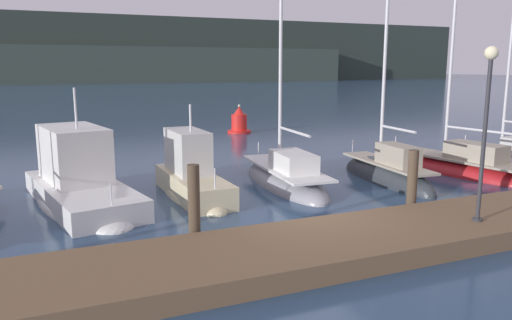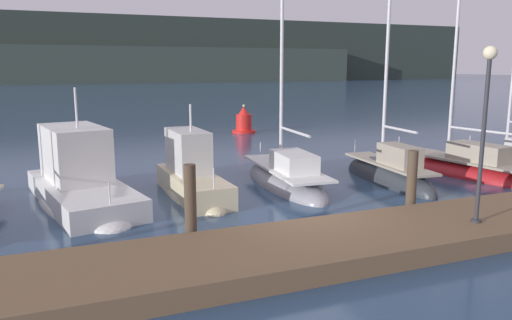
{
  "view_description": "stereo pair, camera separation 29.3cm",
  "coord_description": "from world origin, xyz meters",
  "px_view_note": "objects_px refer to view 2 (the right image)",
  "views": [
    {
      "loc": [
        -6.19,
        -10.95,
        4.18
      ],
      "look_at": [
        0.0,
        3.58,
        1.2
      ],
      "focal_mm": 35.0,
      "sensor_mm": 36.0,
      "label": 1
    },
    {
      "loc": [
        -5.92,
        -11.06,
        4.18
      ],
      "look_at": [
        0.0,
        3.58,
        1.2
      ],
      "focal_mm": 35.0,
      "sensor_mm": 36.0,
      "label": 2
    }
  ],
  "objects_px": {
    "motorboat_berth_5": "(192,183)",
    "sailboat_berth_8": "(460,170)",
    "sailboat_berth_6": "(286,181)",
    "sailboat_berth_7": "(388,178)",
    "dock_lamppost": "(486,107)",
    "motorboat_berth_4": "(81,188)",
    "channel_buoy": "(244,123)"
  },
  "relations": [
    {
      "from": "motorboat_berth_4",
      "to": "sailboat_berth_7",
      "type": "relative_size",
      "value": 0.8
    },
    {
      "from": "motorboat_berth_4",
      "to": "sailboat_berth_8",
      "type": "height_order",
      "value": "sailboat_berth_8"
    },
    {
      "from": "motorboat_berth_4",
      "to": "sailboat_berth_7",
      "type": "distance_m",
      "value": 10.66
    },
    {
      "from": "motorboat_berth_4",
      "to": "sailboat_berth_8",
      "type": "relative_size",
      "value": 0.66
    },
    {
      "from": "sailboat_berth_6",
      "to": "motorboat_berth_4",
      "type": "bearing_deg",
      "value": 177.99
    },
    {
      "from": "motorboat_berth_5",
      "to": "channel_buoy",
      "type": "height_order",
      "value": "motorboat_berth_5"
    },
    {
      "from": "channel_buoy",
      "to": "dock_lamppost",
      "type": "xyz_separation_m",
      "value": [
        -1.79,
        -20.8,
        2.58
      ]
    },
    {
      "from": "motorboat_berth_4",
      "to": "sailboat_berth_8",
      "type": "xyz_separation_m",
      "value": [
        14.1,
        -1.1,
        -0.29
      ]
    },
    {
      "from": "motorboat_berth_5",
      "to": "sailboat_berth_7",
      "type": "xyz_separation_m",
      "value": [
        7.17,
        -0.81,
        -0.26
      ]
    },
    {
      "from": "motorboat_berth_4",
      "to": "channel_buoy",
      "type": "bearing_deg",
      "value": 52.37
    },
    {
      "from": "motorboat_berth_4",
      "to": "channel_buoy",
      "type": "relative_size",
      "value": 3.86
    },
    {
      "from": "sailboat_berth_7",
      "to": "dock_lamppost",
      "type": "relative_size",
      "value": 2.08
    },
    {
      "from": "sailboat_berth_8",
      "to": "channel_buoy",
      "type": "distance_m",
      "value": 15.19
    },
    {
      "from": "motorboat_berth_4",
      "to": "dock_lamppost",
      "type": "bearing_deg",
      "value": -39.29
    },
    {
      "from": "sailboat_berth_6",
      "to": "sailboat_berth_7",
      "type": "height_order",
      "value": "sailboat_berth_6"
    },
    {
      "from": "motorboat_berth_4",
      "to": "motorboat_berth_5",
      "type": "relative_size",
      "value": 1.38
    },
    {
      "from": "motorboat_berth_5",
      "to": "sailboat_berth_7",
      "type": "distance_m",
      "value": 7.22
    },
    {
      "from": "motorboat_berth_5",
      "to": "sailboat_berth_8",
      "type": "distance_m",
      "value": 10.71
    },
    {
      "from": "sailboat_berth_6",
      "to": "channel_buoy",
      "type": "bearing_deg",
      "value": 75.4
    },
    {
      "from": "sailboat_berth_7",
      "to": "channel_buoy",
      "type": "bearing_deg",
      "value": 90.22
    },
    {
      "from": "sailboat_berth_6",
      "to": "sailboat_berth_7",
      "type": "bearing_deg",
      "value": -15.12
    },
    {
      "from": "motorboat_berth_4",
      "to": "sailboat_berth_6",
      "type": "bearing_deg",
      "value": -2.01
    },
    {
      "from": "sailboat_berth_6",
      "to": "dock_lamppost",
      "type": "bearing_deg",
      "value": -75.16
    },
    {
      "from": "motorboat_berth_5",
      "to": "dock_lamppost",
      "type": "xyz_separation_m",
      "value": [
        5.32,
        -6.71,
        2.83
      ]
    },
    {
      "from": "sailboat_berth_8",
      "to": "motorboat_berth_4",
      "type": "bearing_deg",
      "value": 175.54
    },
    {
      "from": "motorboat_berth_5",
      "to": "sailboat_berth_6",
      "type": "bearing_deg",
      "value": 3.08
    },
    {
      "from": "sailboat_berth_6",
      "to": "sailboat_berth_8",
      "type": "distance_m",
      "value": 7.25
    },
    {
      "from": "channel_buoy",
      "to": "dock_lamppost",
      "type": "height_order",
      "value": "dock_lamppost"
    },
    {
      "from": "motorboat_berth_5",
      "to": "sailboat_berth_6",
      "type": "relative_size",
      "value": 0.55
    },
    {
      "from": "channel_buoy",
      "to": "sailboat_berth_8",
      "type": "bearing_deg",
      "value": -76.36
    },
    {
      "from": "sailboat_berth_6",
      "to": "sailboat_berth_8",
      "type": "xyz_separation_m",
      "value": [
        7.2,
        -0.86,
        0.03
      ]
    },
    {
      "from": "dock_lamppost",
      "to": "sailboat_berth_7",
      "type": "bearing_deg",
      "value": 72.62
    }
  ]
}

